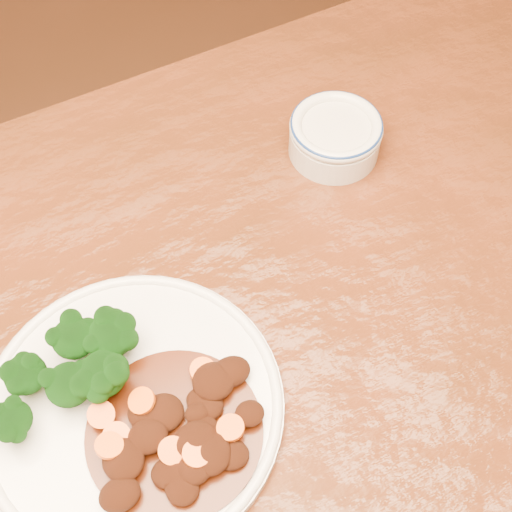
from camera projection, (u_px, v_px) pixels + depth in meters
name	position (u px, v px, depth m)	size (l,w,h in m)	color
dining_table	(144.00, 458.00, 0.75)	(1.57, 1.03, 0.75)	#55220F
dinner_plate	(133.00, 407.00, 0.68)	(0.29, 0.29, 0.02)	silver
broccoli_florets	(73.00, 367.00, 0.67)	(0.15, 0.10, 0.05)	#7A994F
mince_stew	(181.00, 436.00, 0.65)	(0.17, 0.17, 0.03)	#421207
dip_bowl	(335.00, 135.00, 0.85)	(0.11, 0.11, 0.05)	beige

